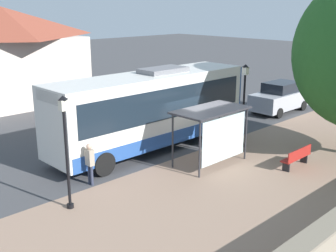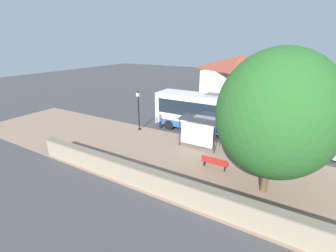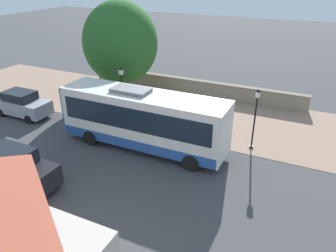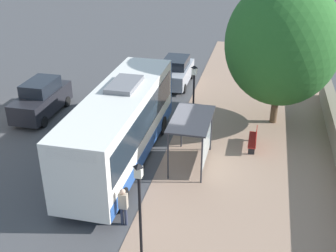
{
  "view_description": "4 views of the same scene",
  "coord_description": "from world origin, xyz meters",
  "px_view_note": "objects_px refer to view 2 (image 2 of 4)",
  "views": [
    {
      "loc": [
        -12.62,
        13.81,
        6.7
      ],
      "look_at": [
        -0.14,
        1.78,
        1.7
      ],
      "focal_mm": 45.0,
      "sensor_mm": 36.0,
      "label": 1
    },
    {
      "loc": [
        -17.72,
        -5.78,
        8.19
      ],
      "look_at": [
        -1.3,
        3.63,
        1.19
      ],
      "focal_mm": 24.0,
      "sensor_mm": 36.0,
      "label": 2
    },
    {
      "loc": [
        17.68,
        10.12,
        10.39
      ],
      "look_at": [
        0.32,
        1.89,
        1.0
      ],
      "focal_mm": 35.0,
      "sensor_mm": 36.0,
      "label": 3
    },
    {
      "loc": [
        -4.32,
        17.82,
        10.84
      ],
      "look_at": [
        -0.57,
        1.62,
        2.5
      ],
      "focal_mm": 45.0,
      "sensor_mm": 36.0,
      "label": 4
    }
  ],
  "objects_px": {
    "shade_tree": "(276,115)",
    "parked_car_far_lane": "(263,112)",
    "bus_shelter": "(200,124)",
    "street_lamp_near": "(138,107)",
    "bench": "(214,162)",
    "pedestrian": "(159,120)",
    "street_lamp_far": "(238,124)",
    "bus": "(209,113)"
  },
  "relations": [
    {
      "from": "shade_tree",
      "to": "parked_car_far_lane",
      "type": "relative_size",
      "value": 1.73
    },
    {
      "from": "bus_shelter",
      "to": "shade_tree",
      "type": "relative_size",
      "value": 0.41
    },
    {
      "from": "street_lamp_near",
      "to": "bench",
      "type": "bearing_deg",
      "value": -110.94
    },
    {
      "from": "shade_tree",
      "to": "parked_car_far_lane",
      "type": "distance_m",
      "value": 14.24
    },
    {
      "from": "street_lamp_near",
      "to": "pedestrian",
      "type": "bearing_deg",
      "value": -54.14
    },
    {
      "from": "pedestrian",
      "to": "street_lamp_far",
      "type": "bearing_deg",
      "value": -99.34
    },
    {
      "from": "pedestrian",
      "to": "bench",
      "type": "height_order",
      "value": "pedestrian"
    },
    {
      "from": "bus_shelter",
      "to": "shade_tree",
      "type": "xyz_separation_m",
      "value": [
        -3.72,
        -5.62,
        2.64
      ]
    },
    {
      "from": "bench",
      "to": "shade_tree",
      "type": "relative_size",
      "value": 0.23
    },
    {
      "from": "parked_car_far_lane",
      "to": "bus",
      "type": "bearing_deg",
      "value": 147.99
    },
    {
      "from": "shade_tree",
      "to": "street_lamp_near",
      "type": "bearing_deg",
      "value": 70.24
    },
    {
      "from": "bus",
      "to": "pedestrian",
      "type": "height_order",
      "value": "bus"
    },
    {
      "from": "bus_shelter",
      "to": "bench",
      "type": "relative_size",
      "value": 1.84
    },
    {
      "from": "street_lamp_far",
      "to": "shade_tree",
      "type": "xyz_separation_m",
      "value": [
        -4.29,
        -2.74,
        2.3
      ]
    },
    {
      "from": "bus_shelter",
      "to": "parked_car_far_lane",
      "type": "relative_size",
      "value": 0.72
    },
    {
      "from": "pedestrian",
      "to": "street_lamp_far",
      "type": "distance_m",
      "value": 8.15
    },
    {
      "from": "street_lamp_far",
      "to": "shade_tree",
      "type": "height_order",
      "value": "shade_tree"
    },
    {
      "from": "bus_shelter",
      "to": "bus",
      "type": "bearing_deg",
      "value": 7.29
    },
    {
      "from": "bench",
      "to": "shade_tree",
      "type": "xyz_separation_m",
      "value": [
        -0.99,
        -3.33,
        4.22
      ]
    },
    {
      "from": "pedestrian",
      "to": "bench",
      "type": "distance_m",
      "value": 8.66
    },
    {
      "from": "pedestrian",
      "to": "parked_car_far_lane",
      "type": "bearing_deg",
      "value": -47.05
    },
    {
      "from": "bus",
      "to": "bus_shelter",
      "type": "xyz_separation_m",
      "value": [
        -3.46,
        -0.44,
        0.09
      ]
    },
    {
      "from": "bus_shelter",
      "to": "parked_car_far_lane",
      "type": "xyz_separation_m",
      "value": [
        9.88,
        -3.57,
        -1.03
      ]
    },
    {
      "from": "shade_tree",
      "to": "bench",
      "type": "bearing_deg",
      "value": 73.5
    },
    {
      "from": "parked_car_far_lane",
      "to": "pedestrian",
      "type": "bearing_deg",
      "value": 132.95
    },
    {
      "from": "bus_shelter",
      "to": "pedestrian",
      "type": "distance_m",
      "value": 5.48
    },
    {
      "from": "bus",
      "to": "pedestrian",
      "type": "xyz_separation_m",
      "value": [
        -1.59,
        4.59,
        -1.0
      ]
    },
    {
      "from": "bus",
      "to": "bench",
      "type": "bearing_deg",
      "value": -156.25
    },
    {
      "from": "bus_shelter",
      "to": "shade_tree",
      "type": "distance_m",
      "value": 7.24
    },
    {
      "from": "bus",
      "to": "shade_tree",
      "type": "height_order",
      "value": "shade_tree"
    },
    {
      "from": "bus",
      "to": "street_lamp_far",
      "type": "bearing_deg",
      "value": -131.05
    },
    {
      "from": "street_lamp_near",
      "to": "parked_car_far_lane",
      "type": "relative_size",
      "value": 0.84
    },
    {
      "from": "bench",
      "to": "street_lamp_far",
      "type": "distance_m",
      "value": 3.87
    },
    {
      "from": "bus_shelter",
      "to": "pedestrian",
      "type": "bearing_deg",
      "value": 69.63
    },
    {
      "from": "street_lamp_far",
      "to": "parked_car_far_lane",
      "type": "bearing_deg",
      "value": -4.21
    },
    {
      "from": "bus",
      "to": "parked_car_far_lane",
      "type": "bearing_deg",
      "value": -32.01
    },
    {
      "from": "bus_shelter",
      "to": "bench",
      "type": "bearing_deg",
      "value": -140.13
    },
    {
      "from": "pedestrian",
      "to": "parked_car_far_lane",
      "type": "xyz_separation_m",
      "value": [
        8.01,
        -8.6,
        0.05
      ]
    },
    {
      "from": "street_lamp_far",
      "to": "shade_tree",
      "type": "bearing_deg",
      "value": -147.48
    },
    {
      "from": "bus",
      "to": "street_lamp_near",
      "type": "relative_size",
      "value": 2.66
    },
    {
      "from": "street_lamp_near",
      "to": "parked_car_far_lane",
      "type": "distance_m",
      "value": 13.82
    },
    {
      "from": "bus",
      "to": "street_lamp_near",
      "type": "distance_m",
      "value": 6.82
    }
  ]
}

